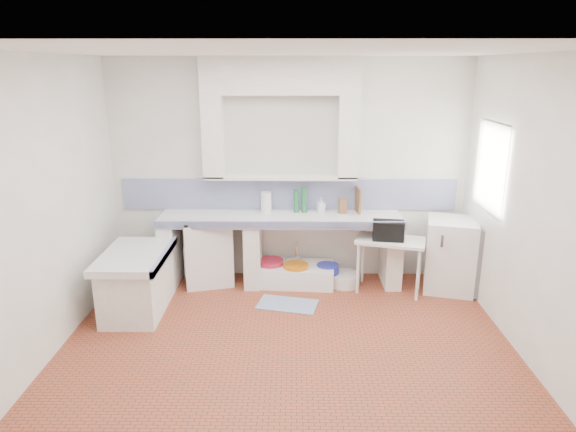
{
  "coord_description": "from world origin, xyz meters",
  "views": [
    {
      "loc": [
        0.05,
        -4.38,
        2.68
      ],
      "look_at": [
        0.0,
        1.0,
        1.1
      ],
      "focal_mm": 31.86,
      "sensor_mm": 36.0,
      "label": 1
    }
  ],
  "objects_px": {
    "stove": "(207,251)",
    "sink": "(297,275)",
    "side_table": "(389,265)",
    "fridge": "(450,255)"
  },
  "relations": [
    {
      "from": "stove",
      "to": "sink",
      "type": "bearing_deg",
      "value": -17.58
    },
    {
      "from": "side_table",
      "to": "fridge",
      "type": "relative_size",
      "value": 0.9
    },
    {
      "from": "sink",
      "to": "fridge",
      "type": "relative_size",
      "value": 1.05
    },
    {
      "from": "sink",
      "to": "side_table",
      "type": "bearing_deg",
      "value": -6.2
    },
    {
      "from": "stove",
      "to": "sink",
      "type": "xyz_separation_m",
      "value": [
        1.14,
        -0.06,
        -0.3
      ]
    },
    {
      "from": "side_table",
      "to": "sink",
      "type": "bearing_deg",
      "value": -173.69
    },
    {
      "from": "fridge",
      "to": "stove",
      "type": "bearing_deg",
      "value": -169.2
    },
    {
      "from": "sink",
      "to": "side_table",
      "type": "height_order",
      "value": "side_table"
    },
    {
      "from": "side_table",
      "to": "fridge",
      "type": "bearing_deg",
      "value": 21.81
    },
    {
      "from": "side_table",
      "to": "fridge",
      "type": "height_order",
      "value": "fridge"
    }
  ]
}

